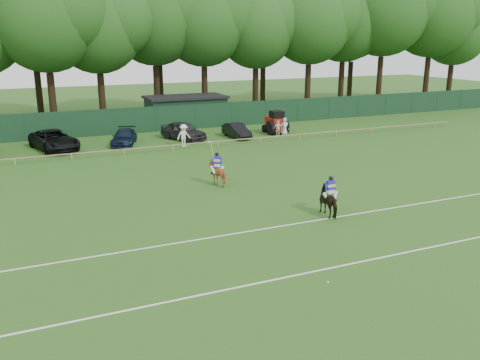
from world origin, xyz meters
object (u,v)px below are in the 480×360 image
utility_shed (186,110)px  tractor (276,123)px  horse_dark (330,201)px  spectator_left (184,136)px  sedan_navy (124,137)px  estate_black (237,131)px  spectator_mid (278,128)px  spectator_right (285,126)px  horse_chestnut (217,173)px  suv_black (54,140)px  polo_ball (328,282)px  hatch_grey (183,131)px

utility_shed → tractor: size_ratio=3.10×
horse_dark → tractor: size_ratio=0.67×
horse_dark → spectator_left: size_ratio=0.95×
sedan_navy → estate_black: 10.27m
spectator_left → spectator_mid: bearing=-5.4°
spectator_right → utility_shed: size_ratio=0.20×
horse_chestnut → spectator_mid: 17.12m
suv_black → tractor: size_ratio=2.17×
spectator_mid → spectator_right: 0.88m
horse_chestnut → utility_shed: (5.29, 22.93, 0.77)m
polo_ball → horse_dark: bearing=56.4°
suv_black → tractor: tractor is taller
spectator_mid → suv_black: bearing=-177.1°
estate_black → spectator_left: (-5.73, -1.96, 0.31)m
utility_shed → tractor: (6.28, -8.64, -0.48)m
utility_shed → horse_chestnut: bearing=-103.0°
spectator_right → utility_shed: 11.82m
spectator_left → hatch_grey: bearing=62.1°
utility_shed → tractor: utility_shed is taller
horse_dark → spectator_right: spectator_right is taller
spectator_mid → sedan_navy: bearing=-178.8°
estate_black → polo_ball: size_ratio=44.04×
hatch_grey → utility_shed: (2.82, 8.01, 0.72)m
tractor → spectator_left: bearing=-164.9°
suv_black → hatch_grey: hatch_grey is taller
polo_ball → tractor: tractor is taller
spectator_left → spectator_right: (10.39, 1.19, -0.12)m
horse_dark → tractor: (8.19, 21.90, 0.28)m
horse_chestnut → tractor: 18.38m
sedan_navy → spectator_right: bearing=12.9°
horse_dark → suv_black: 25.70m
estate_black → spectator_left: spectator_left is taller
horse_chestnut → spectator_mid: bearing=-101.3°
hatch_grey → spectator_mid: (8.67, -1.93, -0.07)m
horse_dark → horse_chestnut: bearing=-66.1°
spectator_left → suv_black: bearing=152.0°
horse_chestnut → suv_black: size_ratio=0.26×
suv_black → utility_shed: size_ratio=0.70×
sedan_navy → hatch_grey: (5.37, -0.01, 0.17)m
suv_black → estate_black: bearing=-19.5°
suv_black → hatch_grey: bearing=-16.5°
horse_dark → estate_black: bearing=-100.4°
spectator_mid → spectator_left: bearing=-165.2°
hatch_grey → estate_black: 4.95m
horse_dark → sedan_navy: horse_dark is taller
sedan_navy → tractor: size_ratio=1.66×
utility_shed → spectator_mid: bearing=-59.5°
estate_black → horse_dark: bearing=-102.3°
spectator_left → horse_dark: bearing=-96.0°
suv_black → spectator_left: (10.21, -3.09, 0.14)m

